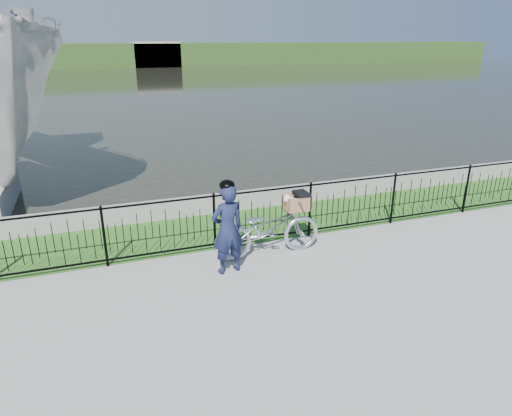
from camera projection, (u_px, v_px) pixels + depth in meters
name	position (u px, v px, depth m)	size (l,w,h in m)	color
ground	(297.00, 280.00, 7.75)	(120.00, 120.00, 0.00)	gray
grass_strip	(248.00, 224.00, 10.04)	(60.00, 2.00, 0.01)	#2E601E
water	(128.00, 87.00, 36.84)	(120.00, 120.00, 0.00)	black
quay_wall	(234.00, 201.00, 10.85)	(60.00, 0.30, 0.40)	gray
fence	(264.00, 216.00, 8.96)	(14.00, 0.06, 1.15)	black
far_treeline	(109.00, 55.00, 60.11)	(120.00, 6.00, 3.00)	#2B481B
far_building_right	(157.00, 54.00, 60.63)	(6.00, 3.00, 3.20)	#A49683
bicycle_rig	(268.00, 228.00, 8.46)	(2.05, 0.72, 1.20)	silver
cyclist	(228.00, 228.00, 7.75)	(0.64, 0.48, 1.67)	#151B3B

